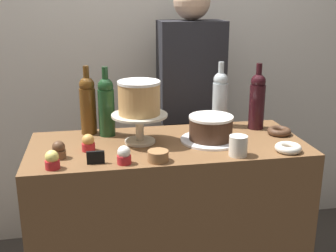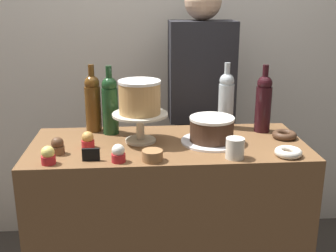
{
  "view_description": "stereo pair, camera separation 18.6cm",
  "coord_description": "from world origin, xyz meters",
  "px_view_note": "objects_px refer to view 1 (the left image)",
  "views": [
    {
      "loc": [
        -0.32,
        -1.75,
        1.52
      ],
      "look_at": [
        0.0,
        0.0,
        0.97
      ],
      "focal_mm": 44.94,
      "sensor_mm": 36.0,
      "label": 1
    },
    {
      "loc": [
        -0.14,
        -1.77,
        1.52
      ],
      "look_at": [
        0.0,
        0.0,
        0.97
      ],
      "focal_mm": 44.94,
      "sensor_mm": 36.0,
      "label": 2
    }
  ],
  "objects_px": {
    "wine_bottle_dark_red": "(257,100)",
    "cookie_stack": "(158,156)",
    "cupcake_lemon": "(52,160)",
    "donut_sugar": "(288,148)",
    "donut_chocolate": "(279,131)",
    "cake_stand_pedestal": "(140,123)",
    "wine_bottle_amber": "(88,104)",
    "white_layer_cake": "(139,98)",
    "barista_figure": "(190,120)",
    "chocolate_round_cake": "(211,127)",
    "cupcake_vanilla": "(124,155)",
    "price_sign_chalkboard": "(96,157)",
    "cupcake_chocolate": "(59,150)",
    "wine_bottle_green": "(106,106)",
    "coffee_cup_ceramic": "(238,146)",
    "cupcake_caramel": "(88,143)",
    "wine_bottle_clear": "(220,98)"
  },
  "relations": [
    {
      "from": "wine_bottle_dark_red",
      "to": "cookie_stack",
      "type": "relative_size",
      "value": 3.87
    },
    {
      "from": "cupcake_lemon",
      "to": "donut_sugar",
      "type": "xyz_separation_m",
      "value": [
        0.97,
        0.01,
        -0.02
      ]
    },
    {
      "from": "wine_bottle_dark_red",
      "to": "donut_chocolate",
      "type": "bearing_deg",
      "value": -57.02
    },
    {
      "from": "cake_stand_pedestal",
      "to": "wine_bottle_amber",
      "type": "xyz_separation_m",
      "value": [
        -0.22,
        0.18,
        0.05
      ]
    },
    {
      "from": "white_layer_cake",
      "to": "donut_sugar",
      "type": "relative_size",
      "value": 1.67
    },
    {
      "from": "cake_stand_pedestal",
      "to": "barista_figure",
      "type": "relative_size",
      "value": 0.16
    },
    {
      "from": "chocolate_round_cake",
      "to": "cupcake_vanilla",
      "type": "bearing_deg",
      "value": -153.71
    },
    {
      "from": "wine_bottle_dark_red",
      "to": "donut_chocolate",
      "type": "relative_size",
      "value": 2.91
    },
    {
      "from": "cupcake_lemon",
      "to": "price_sign_chalkboard",
      "type": "xyz_separation_m",
      "value": [
        0.16,
        0.02,
        -0.01
      ]
    },
    {
      "from": "cake_stand_pedestal",
      "to": "cupcake_chocolate",
      "type": "bearing_deg",
      "value": -159.13
    },
    {
      "from": "cake_stand_pedestal",
      "to": "cupcake_lemon",
      "type": "xyz_separation_m",
      "value": [
        -0.36,
        -0.24,
        -0.06
      ]
    },
    {
      "from": "cake_stand_pedestal",
      "to": "wine_bottle_green",
      "type": "relative_size",
      "value": 0.77
    },
    {
      "from": "cake_stand_pedestal",
      "to": "cupcake_vanilla",
      "type": "xyz_separation_m",
      "value": [
        -0.09,
        -0.24,
        -0.06
      ]
    },
    {
      "from": "cupcake_lemon",
      "to": "coffee_cup_ceramic",
      "type": "bearing_deg",
      "value": 0.46
    },
    {
      "from": "white_layer_cake",
      "to": "cupcake_lemon",
      "type": "distance_m",
      "value": 0.47
    },
    {
      "from": "donut_sugar",
      "to": "cookie_stack",
      "type": "bearing_deg",
      "value": -179.0
    },
    {
      "from": "cupcake_caramel",
      "to": "cupcake_vanilla",
      "type": "height_order",
      "value": "same"
    },
    {
      "from": "cupcake_lemon",
      "to": "cupcake_vanilla",
      "type": "bearing_deg",
      "value": 0.35
    },
    {
      "from": "wine_bottle_amber",
      "to": "cookie_stack",
      "type": "relative_size",
      "value": 3.87
    },
    {
      "from": "wine_bottle_clear",
      "to": "cake_stand_pedestal",
      "type": "bearing_deg",
      "value": -156.57
    },
    {
      "from": "barista_figure",
      "to": "cookie_stack",
      "type": "bearing_deg",
      "value": -112.42
    },
    {
      "from": "cupcake_chocolate",
      "to": "cookie_stack",
      "type": "distance_m",
      "value": 0.4
    },
    {
      "from": "chocolate_round_cake",
      "to": "wine_bottle_clear",
      "type": "height_order",
      "value": "wine_bottle_clear"
    },
    {
      "from": "cupcake_lemon",
      "to": "cupcake_vanilla",
      "type": "xyz_separation_m",
      "value": [
        0.27,
        0.0,
        0.0
      ]
    },
    {
      "from": "cake_stand_pedestal",
      "to": "wine_bottle_amber",
      "type": "relative_size",
      "value": 0.77
    },
    {
      "from": "price_sign_chalkboard",
      "to": "donut_sugar",
      "type": "bearing_deg",
      "value": -0.62
    },
    {
      "from": "cake_stand_pedestal",
      "to": "coffee_cup_ceramic",
      "type": "relative_size",
      "value": 2.93
    },
    {
      "from": "cupcake_lemon",
      "to": "coffee_cup_ceramic",
      "type": "distance_m",
      "value": 0.74
    },
    {
      "from": "wine_bottle_dark_red",
      "to": "cupcake_vanilla",
      "type": "height_order",
      "value": "wine_bottle_dark_red"
    },
    {
      "from": "cookie_stack",
      "to": "donut_chocolate",
      "type": "bearing_deg",
      "value": 20.56
    },
    {
      "from": "cupcake_caramel",
      "to": "coffee_cup_ceramic",
      "type": "xyz_separation_m",
      "value": [
        0.61,
        -0.17,
        0.01
      ]
    },
    {
      "from": "cake_stand_pedestal",
      "to": "donut_chocolate",
      "type": "height_order",
      "value": "cake_stand_pedestal"
    },
    {
      "from": "cupcake_lemon",
      "to": "coffee_cup_ceramic",
      "type": "xyz_separation_m",
      "value": [
        0.74,
        0.01,
        0.01
      ]
    },
    {
      "from": "cupcake_chocolate",
      "to": "coffee_cup_ceramic",
      "type": "distance_m",
      "value": 0.73
    },
    {
      "from": "cupcake_lemon",
      "to": "chocolate_round_cake",
      "type": "bearing_deg",
      "value": 16.62
    },
    {
      "from": "donut_chocolate",
      "to": "barista_figure",
      "type": "height_order",
      "value": "barista_figure"
    },
    {
      "from": "chocolate_round_cake",
      "to": "wine_bottle_clear",
      "type": "xyz_separation_m",
      "value": [
        0.11,
        0.22,
        0.08
      ]
    },
    {
      "from": "white_layer_cake",
      "to": "chocolate_round_cake",
      "type": "distance_m",
      "value": 0.35
    },
    {
      "from": "wine_bottle_amber",
      "to": "price_sign_chalkboard",
      "type": "bearing_deg",
      "value": -86.62
    },
    {
      "from": "chocolate_round_cake",
      "to": "cupcake_vanilla",
      "type": "xyz_separation_m",
      "value": [
        -0.41,
        -0.2,
        -0.03
      ]
    },
    {
      "from": "white_layer_cake",
      "to": "price_sign_chalkboard",
      "type": "bearing_deg",
      "value": -132.47
    },
    {
      "from": "wine_bottle_amber",
      "to": "price_sign_chalkboard",
      "type": "distance_m",
      "value": 0.41
    },
    {
      "from": "coffee_cup_ceramic",
      "to": "barista_figure",
      "type": "distance_m",
      "value": 0.75
    },
    {
      "from": "cupcake_vanilla",
      "to": "barista_figure",
      "type": "distance_m",
      "value": 0.87
    },
    {
      "from": "cupcake_chocolate",
      "to": "donut_sugar",
      "type": "xyz_separation_m",
      "value": [
        0.95,
        -0.1,
        -0.02
      ]
    },
    {
      "from": "wine_bottle_green",
      "to": "donut_chocolate",
      "type": "relative_size",
      "value": 2.91
    },
    {
      "from": "white_layer_cake",
      "to": "coffee_cup_ceramic",
      "type": "height_order",
      "value": "white_layer_cake"
    },
    {
      "from": "cake_stand_pedestal",
      "to": "cupcake_vanilla",
      "type": "height_order",
      "value": "cake_stand_pedestal"
    },
    {
      "from": "cupcake_chocolate",
      "to": "barista_figure",
      "type": "xyz_separation_m",
      "value": [
        0.7,
        0.64,
        -0.09
      ]
    },
    {
      "from": "wine_bottle_green",
      "to": "cupcake_chocolate",
      "type": "bearing_deg",
      "value": -128.02
    }
  ]
}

